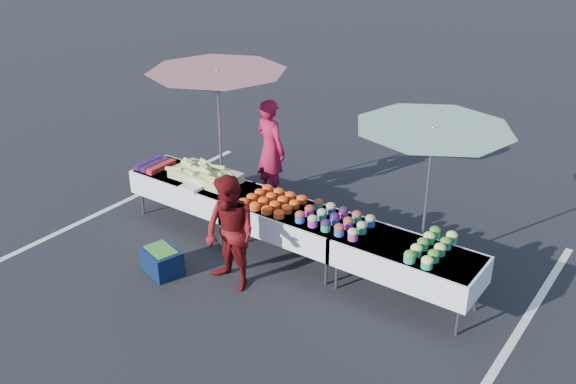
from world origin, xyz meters
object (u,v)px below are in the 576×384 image
Objects in this scene: table_center at (288,219)px; customer at (230,234)px; umbrella_right at (433,140)px; table_left at (192,187)px; umbrella_left at (217,82)px; vendor at (271,150)px; table_right at (407,260)px; storage_bin at (162,260)px.

table_center is 1.04m from customer.
umbrella_right reaches higher than customer.
customer reaches higher than table_left.
table_center is at bearing 88.95° from customer.
umbrella_left reaches higher than umbrella_right.
vendor reaches higher than customer.
customer is 2.79m from umbrella_right.
umbrella_left is (-3.70, 0.80, 1.43)m from table_right.
storage_bin is at bearing 108.53° from vendor.
vendor is 0.75× the size of umbrella_left.
umbrella_left is at bearing 125.25° from storage_bin.
table_left is 3.76m from umbrella_right.
umbrella_right is at bearing 101.06° from table_right.
customer reaches higher than table_center.
table_center is at bearing 180.00° from table_right.
umbrella_left is at bearing 60.66° from vendor.
table_left is at bearing 85.89° from vendor.
table_center is 2.50m from umbrella_left.
customer is (-1.97, -1.01, 0.18)m from table_right.
vendor is 2.72× the size of storage_bin.
table_right is (3.60, 0.00, 0.00)m from table_left.
umbrella_left is (-1.72, 1.81, 1.24)m from customer.
table_left is 1.00× the size of table_center.
table_right is at bearing -12.21° from umbrella_left.
umbrella_right is 3.64× the size of storage_bin.
table_center is 1.80m from table_right.
table_right is at bearing -78.94° from umbrella_right.
customer is at bearing 33.59° from storage_bin.
table_left reaches higher than storage_bin.
table_left is 1.48m from vendor.
vendor reaches higher than table_left.
table_center is 0.83× the size of umbrella_left.
umbrella_left is at bearing 167.79° from table_right.
umbrella_right is (1.82, 1.81, 1.10)m from customer.
table_center is at bearing -154.05° from umbrella_right.
table_left is 1.21× the size of customer.
vendor is at bearing 71.61° from table_left.
vendor is at bearing 156.22° from table_right.
umbrella_left reaches higher than customer.
table_left is 0.83× the size of umbrella_left.
table_right is 3.44m from vendor.
table_center is 0.82× the size of umbrella_right.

